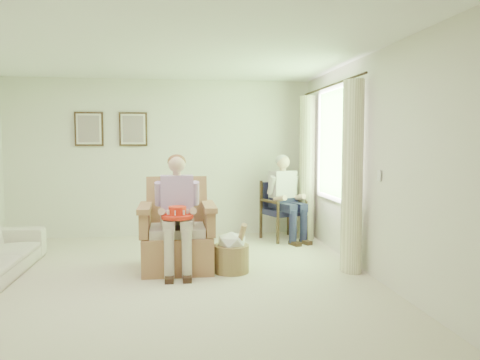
{
  "coord_description": "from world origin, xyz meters",
  "views": [
    {
      "loc": [
        0.24,
        -5.13,
        1.57
      ],
      "look_at": [
        1.11,
        1.21,
        1.05
      ],
      "focal_mm": 35.0,
      "sensor_mm": 36.0,
      "label": 1
    }
  ],
  "objects_px": {
    "person_wicker": "(177,204)",
    "red_hat": "(177,214)",
    "wood_armchair": "(282,208)",
    "person_dark": "(285,192)",
    "hatbox": "(232,252)",
    "wicker_armchair": "(178,240)"
  },
  "relations": [
    {
      "from": "person_wicker",
      "to": "red_hat",
      "type": "distance_m",
      "value": 0.22
    },
    {
      "from": "wood_armchair",
      "to": "red_hat",
      "type": "relative_size",
      "value": 2.47
    },
    {
      "from": "wood_armchair",
      "to": "person_dark",
      "type": "distance_m",
      "value": 0.32
    },
    {
      "from": "person_dark",
      "to": "red_hat",
      "type": "distance_m",
      "value": 2.49
    },
    {
      "from": "red_hat",
      "to": "hatbox",
      "type": "height_order",
      "value": "red_hat"
    },
    {
      "from": "wood_armchair",
      "to": "hatbox",
      "type": "bearing_deg",
      "value": -140.16
    },
    {
      "from": "person_wicker",
      "to": "hatbox",
      "type": "bearing_deg",
      "value": -10.11
    },
    {
      "from": "wood_armchair",
      "to": "person_wicker",
      "type": "relative_size",
      "value": 0.66
    },
    {
      "from": "person_dark",
      "to": "red_hat",
      "type": "bearing_deg",
      "value": -153.9
    },
    {
      "from": "wicker_armchair",
      "to": "red_hat",
      "type": "distance_m",
      "value": 0.51
    },
    {
      "from": "red_hat",
      "to": "hatbox",
      "type": "xyz_separation_m",
      "value": [
        0.64,
        0.09,
        -0.49
      ]
    },
    {
      "from": "red_hat",
      "to": "hatbox",
      "type": "distance_m",
      "value": 0.81
    },
    {
      "from": "wicker_armchair",
      "to": "person_wicker",
      "type": "bearing_deg",
      "value": -90.31
    },
    {
      "from": "wood_armchair",
      "to": "red_hat",
      "type": "bearing_deg",
      "value": -151.6
    },
    {
      "from": "wicker_armchair",
      "to": "red_hat",
      "type": "xyz_separation_m",
      "value": [
        0.0,
        -0.35,
        0.38
      ]
    },
    {
      "from": "person_wicker",
      "to": "hatbox",
      "type": "relative_size",
      "value": 2.22
    },
    {
      "from": "person_wicker",
      "to": "wood_armchair",
      "type": "bearing_deg",
      "value": 45.68
    },
    {
      "from": "wicker_armchair",
      "to": "red_hat",
      "type": "bearing_deg",
      "value": -90.08
    },
    {
      "from": "hatbox",
      "to": "person_dark",
      "type": "bearing_deg",
      "value": 58.43
    },
    {
      "from": "person_dark",
      "to": "red_hat",
      "type": "relative_size",
      "value": 3.6
    },
    {
      "from": "wood_armchair",
      "to": "red_hat",
      "type": "xyz_separation_m",
      "value": [
        -1.7,
        -1.97,
        0.23
      ]
    },
    {
      "from": "wicker_armchair",
      "to": "wood_armchair",
      "type": "xyz_separation_m",
      "value": [
        1.7,
        1.62,
        0.14
      ]
    }
  ]
}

